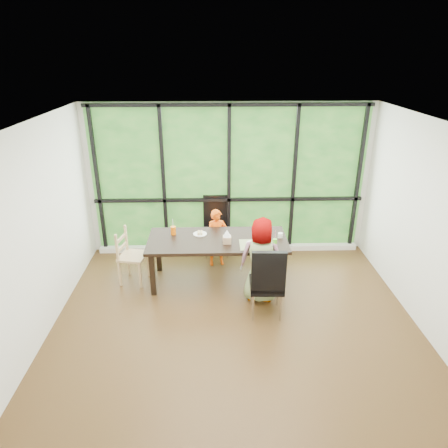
{
  "coord_description": "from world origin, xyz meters",
  "views": [
    {
      "loc": [
        -0.28,
        -4.63,
        3.47
      ],
      "look_at": [
        -0.12,
        0.98,
        1.05
      ],
      "focal_mm": 32.34,
      "sensor_mm": 36.0,
      "label": 1
    }
  ],
  "objects_px": {
    "chair_end_beech": "(133,256)",
    "dining_table": "(218,260)",
    "chair_window_leather": "(216,227)",
    "tissue_box": "(227,240)",
    "green_cup": "(275,242)",
    "plate_far": "(200,234)",
    "orange_cup": "(173,230)",
    "child_toddler": "(217,238)",
    "chair_interior_leather": "(267,280)",
    "child_older": "(262,260)",
    "white_mug": "(280,235)",
    "plate_near": "(255,244)"
  },
  "relations": [
    {
      "from": "chair_end_beech",
      "to": "dining_table",
      "type": "bearing_deg",
      "value": -79.58
    },
    {
      "from": "chair_window_leather",
      "to": "tissue_box",
      "type": "height_order",
      "value": "chair_window_leather"
    },
    {
      "from": "tissue_box",
      "to": "green_cup",
      "type": "bearing_deg",
      "value": -8.24
    },
    {
      "from": "chair_window_leather",
      "to": "green_cup",
      "type": "relative_size",
      "value": 10.34
    },
    {
      "from": "chair_end_beech",
      "to": "green_cup",
      "type": "bearing_deg",
      "value": -85.23
    },
    {
      "from": "plate_far",
      "to": "dining_table",
      "type": "bearing_deg",
      "value": -33.69
    },
    {
      "from": "chair_window_leather",
      "to": "dining_table",
      "type": "bearing_deg",
      "value": -90.73
    },
    {
      "from": "orange_cup",
      "to": "tissue_box",
      "type": "xyz_separation_m",
      "value": [
        0.85,
        -0.34,
        -0.01
      ]
    },
    {
      "from": "child_toddler",
      "to": "plate_far",
      "type": "relative_size",
      "value": 4.6
    },
    {
      "from": "chair_interior_leather",
      "to": "orange_cup",
      "type": "bearing_deg",
      "value": -36.47
    },
    {
      "from": "dining_table",
      "to": "child_older",
      "type": "distance_m",
      "value": 0.88
    },
    {
      "from": "child_older",
      "to": "green_cup",
      "type": "bearing_deg",
      "value": -116.96
    },
    {
      "from": "chair_end_beech",
      "to": "green_cup",
      "type": "xyz_separation_m",
      "value": [
        2.21,
        -0.27,
        0.35
      ]
    },
    {
      "from": "child_toddler",
      "to": "dining_table",
      "type": "bearing_deg",
      "value": -101.66
    },
    {
      "from": "chair_window_leather",
      "to": "orange_cup",
      "type": "distance_m",
      "value": 1.06
    },
    {
      "from": "chair_end_beech",
      "to": "green_cup",
      "type": "distance_m",
      "value": 2.26
    },
    {
      "from": "chair_window_leather",
      "to": "plate_far",
      "type": "bearing_deg",
      "value": -110.75
    },
    {
      "from": "chair_window_leather",
      "to": "chair_interior_leather",
      "type": "xyz_separation_m",
      "value": [
        0.68,
        -1.85,
        0.0
      ]
    },
    {
      "from": "child_older",
      "to": "plate_far",
      "type": "relative_size",
      "value": 5.93
    },
    {
      "from": "dining_table",
      "to": "green_cup",
      "type": "height_order",
      "value": "green_cup"
    },
    {
      "from": "plate_far",
      "to": "white_mug",
      "type": "bearing_deg",
      "value": -6.91
    },
    {
      "from": "chair_interior_leather",
      "to": "child_older",
      "type": "height_order",
      "value": "child_older"
    },
    {
      "from": "orange_cup",
      "to": "tissue_box",
      "type": "height_order",
      "value": "orange_cup"
    },
    {
      "from": "child_toddler",
      "to": "orange_cup",
      "type": "height_order",
      "value": "child_toddler"
    },
    {
      "from": "chair_end_beech",
      "to": "green_cup",
      "type": "height_order",
      "value": "chair_end_beech"
    },
    {
      "from": "dining_table",
      "to": "chair_interior_leather",
      "type": "xyz_separation_m",
      "value": [
        0.67,
        -0.9,
        0.17
      ]
    },
    {
      "from": "plate_far",
      "to": "orange_cup",
      "type": "distance_m",
      "value": 0.43
    },
    {
      "from": "plate_near",
      "to": "tissue_box",
      "type": "relative_size",
      "value": 2.16
    },
    {
      "from": "chair_interior_leather",
      "to": "tissue_box",
      "type": "bearing_deg",
      "value": -53.32
    },
    {
      "from": "chair_end_beech",
      "to": "orange_cup",
      "type": "xyz_separation_m",
      "value": [
        0.64,
        0.17,
        0.37
      ]
    },
    {
      "from": "child_toddler",
      "to": "green_cup",
      "type": "height_order",
      "value": "child_toddler"
    },
    {
      "from": "chair_interior_leather",
      "to": "tissue_box",
      "type": "height_order",
      "value": "chair_interior_leather"
    },
    {
      "from": "chair_window_leather",
      "to": "orange_cup",
      "type": "bearing_deg",
      "value": -134.21
    },
    {
      "from": "chair_interior_leather",
      "to": "child_older",
      "type": "distance_m",
      "value": 0.39
    },
    {
      "from": "child_toddler",
      "to": "child_older",
      "type": "distance_m",
      "value": 1.29
    },
    {
      "from": "child_toddler",
      "to": "plate_near",
      "type": "height_order",
      "value": "child_toddler"
    },
    {
      "from": "chair_interior_leather",
      "to": "tissue_box",
      "type": "relative_size",
      "value": 8.48
    },
    {
      "from": "dining_table",
      "to": "plate_near",
      "type": "xyz_separation_m",
      "value": [
        0.57,
        -0.21,
        0.38
      ]
    },
    {
      "from": "child_older",
      "to": "white_mug",
      "type": "relative_size",
      "value": 17.14
    },
    {
      "from": "dining_table",
      "to": "tissue_box",
      "type": "distance_m",
      "value": 0.47
    },
    {
      "from": "chair_interior_leather",
      "to": "plate_far",
      "type": "distance_m",
      "value": 1.46
    },
    {
      "from": "chair_interior_leather",
      "to": "chair_end_beech",
      "type": "xyz_separation_m",
      "value": [
        -2.02,
        0.94,
        -0.09
      ]
    },
    {
      "from": "child_toddler",
      "to": "tissue_box",
      "type": "relative_size",
      "value": 7.94
    },
    {
      "from": "green_cup",
      "to": "tissue_box",
      "type": "bearing_deg",
      "value": 171.76
    },
    {
      "from": "plate_far",
      "to": "chair_window_leather",
      "type": "bearing_deg",
      "value": 70.42
    },
    {
      "from": "chair_end_beech",
      "to": "child_toddler",
      "type": "height_order",
      "value": "child_toddler"
    },
    {
      "from": "tissue_box",
      "to": "white_mug",
      "type": "bearing_deg",
      "value": 11.22
    },
    {
      "from": "plate_far",
      "to": "tissue_box",
      "type": "distance_m",
      "value": 0.53
    },
    {
      "from": "chair_end_beech",
      "to": "plate_near",
      "type": "bearing_deg",
      "value": -85.29
    },
    {
      "from": "child_older",
      "to": "orange_cup",
      "type": "relative_size",
      "value": 9.74
    }
  ]
}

